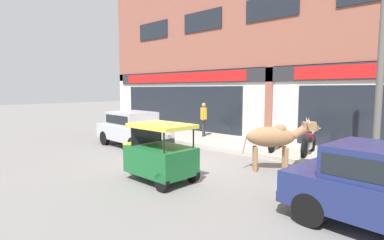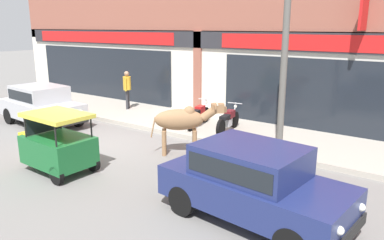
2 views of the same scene
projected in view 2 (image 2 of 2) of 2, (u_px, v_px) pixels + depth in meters
name	position (u px, v px, depth m)	size (l,w,h in m)	color
ground_plane	(99.00, 148.00, 11.32)	(90.00, 90.00, 0.00)	slate
sidewalk	(175.00, 121.00, 14.25)	(19.00, 3.07, 0.15)	#A8A093
cow	(183.00, 120.00, 10.54)	(1.81, 1.51, 1.61)	#936B47
car_0	(41.00, 103.00, 13.74)	(3.71, 1.88, 1.46)	black
car_1	(253.00, 180.00, 6.93)	(3.72, 1.94, 1.46)	black
auto_rickshaw	(57.00, 146.00, 9.37)	(2.01, 1.21, 1.52)	black
motorcycle_0	(198.00, 115.00, 13.08)	(0.59, 1.80, 0.88)	black
motorcycle_1	(228.00, 120.00, 12.39)	(0.54, 1.80, 0.88)	black
pedestrian	(127.00, 86.00, 15.68)	(0.32, 0.45, 1.60)	#2D2D33
utility_pole	(285.00, 49.00, 9.90)	(0.18, 0.18, 5.66)	#595651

